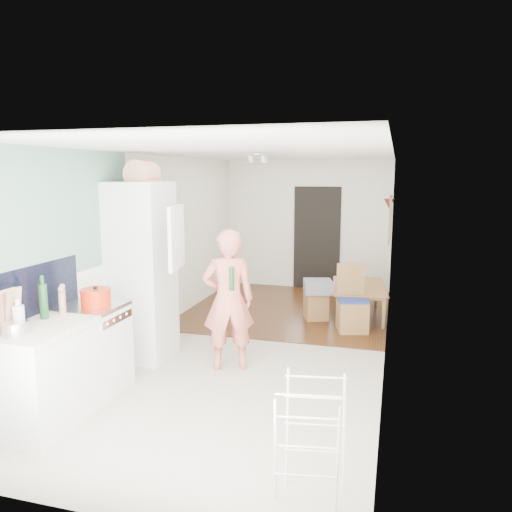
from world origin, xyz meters
The scene contains 32 objects.
room_shell centered at (0.00, 0.00, 1.25)m, with size 3.20×7.00×2.50m, color white, non-canonical shape.
floor centered at (0.00, 0.00, 0.00)m, with size 3.20×7.00×0.01m, color beige.
wood_floor_overlay centered at (0.00, 1.85, 0.01)m, with size 3.20×3.30×0.01m, color #4F2812.
sage_wall_panel centered at (-1.59, -2.00, 1.85)m, with size 0.02×3.00×1.30m, color gray.
tile_splashback centered at (-1.59, -2.55, 1.15)m, with size 0.02×1.90×0.50m, color black.
doorway_recess centered at (0.20, 3.48, 1.00)m, with size 0.90×0.04×2.00m, color black.
base_cabinet centered at (-1.30, -2.55, 0.43)m, with size 0.60×0.90×0.86m, color white.
worktop centered at (-1.30, -2.55, 0.89)m, with size 0.62×0.92×0.06m, color beige.
range_cooker centered at (-1.30, -1.80, 0.44)m, with size 0.60×0.60×0.88m, color white.
cooker_top centered at (-1.30, -1.80, 0.90)m, with size 0.60×0.60×0.04m, color silver.
fridge_housing centered at (-1.27, -0.78, 1.07)m, with size 0.66×0.66×2.15m, color white.
fridge_door centered at (-0.66, -1.08, 1.55)m, with size 0.56×0.04×0.70m, color white.
fridge_interior centered at (-0.96, -0.78, 1.55)m, with size 0.02×0.52×0.66m, color white.
pinboard centered at (1.58, 1.90, 1.55)m, with size 0.03×0.90×0.70m, color tan.
pinboard_frame centered at (1.57, 1.90, 1.55)m, with size 0.01×0.94×0.74m, color olive.
wall_sconce centered at (1.54, 2.55, 1.75)m, with size 0.18×0.18×0.16m, color maroon.
person centered at (-0.15, -0.84, 0.96)m, with size 0.70×0.46×1.93m, color #E2715D.
dining_table centered at (1.17, 1.74, 0.21)m, with size 1.21×0.67×0.43m, color olive.
dining_chair centered at (1.12, 0.93, 0.48)m, with size 0.41×0.41×0.96m, color olive, non-canonical shape.
stool centered at (0.53, 1.38, 0.22)m, with size 0.33×0.33×0.44m, color olive, non-canonical shape.
grey_drape centered at (0.56, 1.36, 0.53)m, with size 0.42×0.42×0.19m, color gray.
drying_rack centered at (1.16, -2.92, 0.42)m, with size 0.43×0.39×0.85m, color white, non-canonical shape.
bread_bin centered at (-1.22, -0.76, 2.24)m, with size 0.34×0.32×0.18m, color tan, non-canonical shape.
red_casserole centered at (-1.23, -1.81, 1.01)m, with size 0.31×0.31×0.18m, color red.
steel_pan centered at (-1.35, -2.79, 0.98)m, with size 0.22×0.22×0.11m, color silver.
held_bottle centered at (-0.06, -0.98, 1.10)m, with size 0.06×0.06×0.26m, color #17421D.
bottle_a centered at (-1.43, -2.33, 1.08)m, with size 0.08×0.08×0.33m, color #17421D.
bottle_b centered at (-1.44, -2.32, 1.07)m, with size 0.07×0.07×0.31m, color #17421D.
bottle_c centered at (-1.36, -2.73, 1.04)m, with size 0.10×0.10×0.23m, color beige.
pepper_mill_front centered at (-1.39, -2.12, 1.02)m, with size 0.06×0.06×0.20m, color tan.
pepper_mill_back centered at (-1.46, -2.02, 1.02)m, with size 0.06×0.06×0.20m, color tan.
chopping_boards centered at (-1.43, -2.82, 1.11)m, with size 0.04×0.28×0.39m, color tan, non-canonical shape.
Camera 1 is at (1.66, -6.09, 2.25)m, focal length 35.00 mm.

